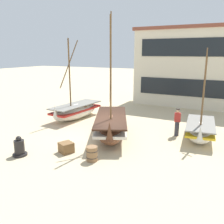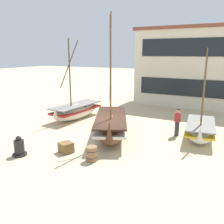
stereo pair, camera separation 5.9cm
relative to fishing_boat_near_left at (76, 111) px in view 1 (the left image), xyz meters
name	(u,v)px [view 1 (the left image)]	position (x,y,z in m)	size (l,w,h in m)	color
ground_plane	(104,139)	(4.09, -2.96, -0.62)	(120.00, 120.00, 0.00)	#CCB78E
fishing_boat_near_left	(76,111)	(0.00, 0.00, 0.00)	(1.95, 4.65, 5.88)	silver
fishing_boat_centre_large	(111,125)	(4.27, -2.43, 0.09)	(3.80, 5.47, 7.07)	brown
fishing_boat_far_right	(200,130)	(9.04, -0.38, -0.07)	(1.95, 3.89, 5.18)	silver
fisherman_by_hull	(177,122)	(7.72, -0.45, 0.21)	(0.41, 0.31, 1.68)	#33333D
capstan_winch	(19,148)	(1.54, -6.88, -0.23)	(0.69, 0.69, 1.00)	black
wooden_barrel	(92,154)	(5.00, -5.78, -0.27)	(0.56, 0.56, 0.70)	olive
cargo_crate	(66,147)	(3.33, -5.54, -0.36)	(0.62, 0.62, 0.52)	brown
harbor_building_main	(192,66)	(6.66, 9.85, 2.99)	(10.26, 5.37, 7.20)	beige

